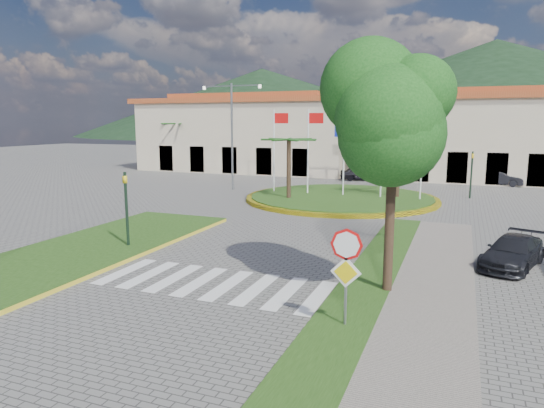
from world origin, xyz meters
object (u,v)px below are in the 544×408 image
(car_dark_b, at_px, (500,178))
(stop_sign, at_px, (346,263))
(car_side_right, at_px, (513,252))
(car_dark_a, at_px, (361,173))
(white_van, at_px, (264,167))
(deciduous_tree, at_px, (394,122))
(roundabout_island, at_px, (341,198))

(car_dark_b, bearing_deg, stop_sign, 179.16)
(stop_sign, xyz_separation_m, car_side_right, (4.39, 7.62, -1.24))
(stop_sign, bearing_deg, car_dark_a, 100.52)
(stop_sign, distance_m, car_dark_b, 32.63)
(white_van, relative_size, car_dark_b, 1.18)
(stop_sign, bearing_deg, car_side_right, 60.02)
(deciduous_tree, bearing_deg, roundabout_island, 107.91)
(stop_sign, distance_m, car_side_right, 8.88)
(roundabout_island, bearing_deg, deciduous_tree, -72.09)
(stop_sign, height_order, car_dark_b, stop_sign)
(white_van, distance_m, car_dark_b, 21.57)
(roundabout_island, height_order, stop_sign, roundabout_island)
(deciduous_tree, bearing_deg, car_dark_b, 80.64)
(roundabout_island, bearing_deg, car_dark_b, 49.65)
(deciduous_tree, bearing_deg, car_dark_a, 102.77)
(roundabout_island, distance_m, car_dark_b, 15.91)
(roundabout_island, bearing_deg, car_dark_a, 94.77)
(roundabout_island, distance_m, deciduous_tree, 18.55)
(stop_sign, relative_size, car_dark_b, 0.73)
(deciduous_tree, distance_m, car_dark_b, 29.86)
(car_dark_a, bearing_deg, roundabout_island, 166.84)
(deciduous_tree, bearing_deg, car_side_right, 50.36)
(white_van, xyz_separation_m, car_dark_a, (10.26, -2.15, 0.03))
(car_side_right, bearing_deg, deciduous_tree, -110.28)
(car_dark_b, bearing_deg, roundabout_island, 148.34)
(white_van, xyz_separation_m, car_dark_b, (21.52, -1.52, 0.00))
(roundabout_island, height_order, white_van, roundabout_island)
(deciduous_tree, distance_m, car_dark_a, 29.55)
(car_dark_a, bearing_deg, stop_sign, 172.59)
(car_dark_b, relative_size, car_side_right, 0.95)
(white_van, height_order, car_side_right, white_van)
(stop_sign, relative_size, car_side_right, 0.69)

